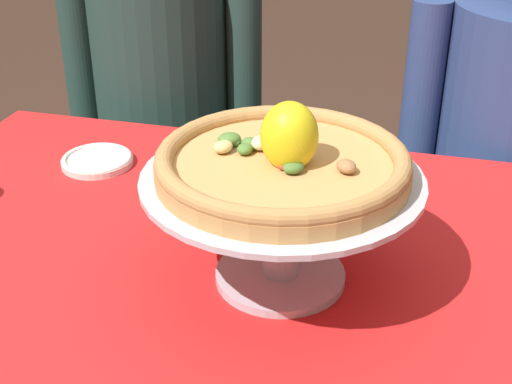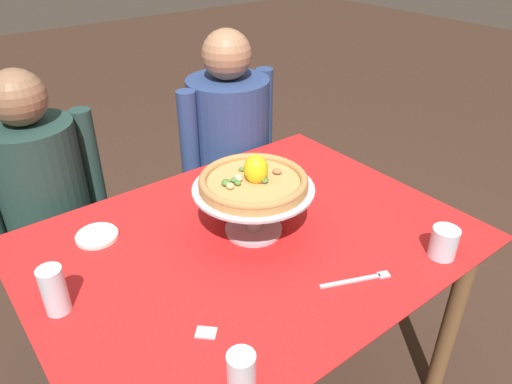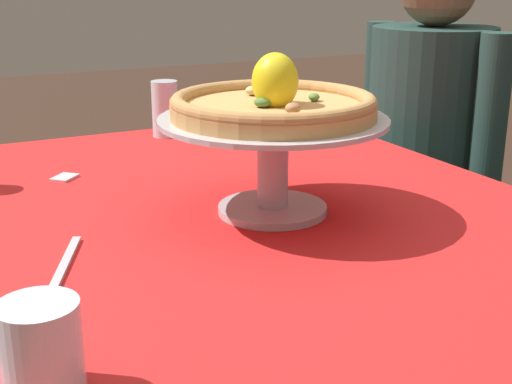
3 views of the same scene
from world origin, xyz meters
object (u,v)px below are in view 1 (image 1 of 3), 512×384
at_px(pizza_stand, 281,210).
at_px(side_plate, 97,160).
at_px(pizza, 283,161).
at_px(diner_left, 167,158).

bearing_deg(pizza_stand, side_plate, 146.68).
relative_size(pizza_stand, side_plate, 2.83).
height_order(pizza_stand, pizza, pizza).
bearing_deg(pizza, pizza_stand, -168.00).
bearing_deg(side_plate, diner_left, 95.39).
bearing_deg(pizza_stand, diner_left, 122.57).
bearing_deg(diner_left, side_plate, -84.61).
distance_m(side_plate, diner_left, 0.48).
height_order(pizza_stand, side_plate, pizza_stand).
xyz_separation_m(pizza, side_plate, (-0.40, 0.27, -0.17)).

